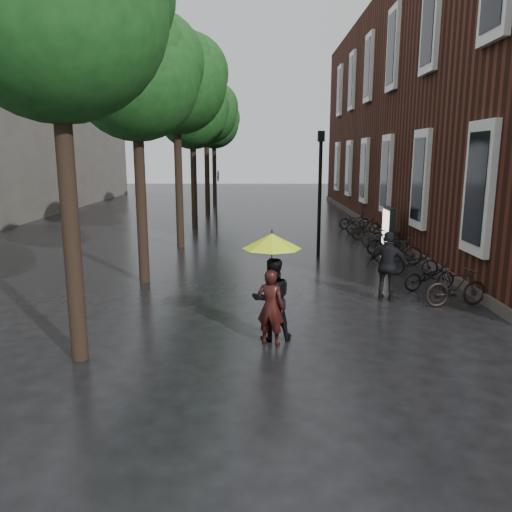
{
  "coord_description": "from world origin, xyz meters",
  "views": [
    {
      "loc": [
        -0.52,
        -8.09,
        3.91
      ],
      "look_at": [
        -0.61,
        5.02,
        1.23
      ],
      "focal_mm": 35.0,
      "sensor_mm": 36.0,
      "label": 1
    }
  ],
  "objects_px": {
    "person_black": "(272,299)",
    "person_burgundy": "(271,307)",
    "pedestrian_walking": "(388,266)",
    "parked_bicycles": "(387,242)",
    "ad_lightbox": "(388,228)",
    "lamp_post": "(320,182)"
  },
  "relations": [
    {
      "from": "ad_lightbox",
      "to": "pedestrian_walking",
      "type": "bearing_deg",
      "value": -103.54
    },
    {
      "from": "parked_bicycles",
      "to": "lamp_post",
      "type": "xyz_separation_m",
      "value": [
        -2.82,
        -0.73,
        2.41
      ]
    },
    {
      "from": "person_burgundy",
      "to": "ad_lightbox",
      "type": "height_order",
      "value": "ad_lightbox"
    },
    {
      "from": "pedestrian_walking",
      "to": "parked_bicycles",
      "type": "xyz_separation_m",
      "value": [
        1.63,
        6.51,
        -0.47
      ]
    },
    {
      "from": "person_black",
      "to": "lamp_post",
      "type": "relative_size",
      "value": 0.37
    },
    {
      "from": "person_burgundy",
      "to": "pedestrian_walking",
      "type": "relative_size",
      "value": 0.85
    },
    {
      "from": "person_black",
      "to": "person_burgundy",
      "type": "bearing_deg",
      "value": 75.52
    },
    {
      "from": "ad_lightbox",
      "to": "lamp_post",
      "type": "bearing_deg",
      "value": -151.83
    },
    {
      "from": "pedestrian_walking",
      "to": "ad_lightbox",
      "type": "height_order",
      "value": "pedestrian_walking"
    },
    {
      "from": "pedestrian_walking",
      "to": "ad_lightbox",
      "type": "bearing_deg",
      "value": -85.28
    },
    {
      "from": "person_black",
      "to": "parked_bicycles",
      "type": "height_order",
      "value": "person_black"
    },
    {
      "from": "person_black",
      "to": "ad_lightbox",
      "type": "relative_size",
      "value": 1.01
    },
    {
      "from": "person_black",
      "to": "parked_bicycles",
      "type": "xyz_separation_m",
      "value": [
        4.83,
        9.45,
        -0.42
      ]
    },
    {
      "from": "lamp_post",
      "to": "parked_bicycles",
      "type": "bearing_deg",
      "value": 14.61
    },
    {
      "from": "person_burgundy",
      "to": "pedestrian_walking",
      "type": "distance_m",
      "value": 4.58
    },
    {
      "from": "parked_bicycles",
      "to": "ad_lightbox",
      "type": "xyz_separation_m",
      "value": [
        0.26,
        0.86,
        0.42
      ]
    },
    {
      "from": "pedestrian_walking",
      "to": "ad_lightbox",
      "type": "distance_m",
      "value": 7.61
    },
    {
      "from": "person_black",
      "to": "ad_lightbox",
      "type": "xyz_separation_m",
      "value": [
        5.08,
        10.31,
        -0.0
      ]
    },
    {
      "from": "person_black",
      "to": "parked_bicycles",
      "type": "relative_size",
      "value": 0.12
    },
    {
      "from": "person_burgundy",
      "to": "lamp_post",
      "type": "distance_m",
      "value": 9.47
    },
    {
      "from": "parked_bicycles",
      "to": "ad_lightbox",
      "type": "relative_size",
      "value": 8.36
    },
    {
      "from": "pedestrian_walking",
      "to": "parked_bicycles",
      "type": "relative_size",
      "value": 0.13
    }
  ]
}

